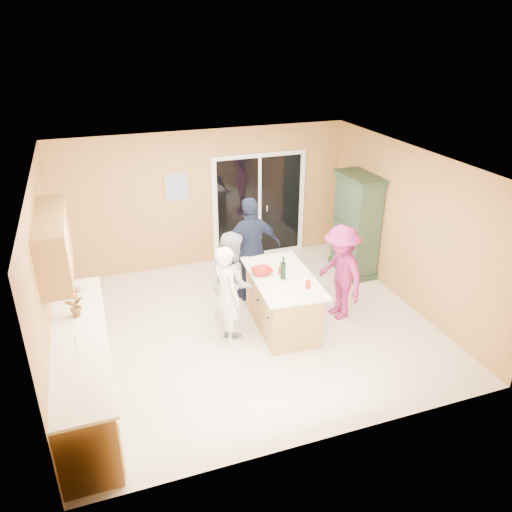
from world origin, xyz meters
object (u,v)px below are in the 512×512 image
object	(u,v)px
woman_white	(227,295)
kitchen_island	(282,303)
green_hutch	(356,226)
woman_grey	(233,281)
woman_magenta	(340,273)
woman_navy	(251,250)

from	to	relation	value
woman_white	kitchen_island	bearing A→B (deg)	-97.33
green_hutch	woman_grey	distance (m)	2.93
green_hutch	woman_magenta	xyz separation A→B (m)	(-1.03, -1.35, -0.14)
woman_grey	woman_white	bearing A→B (deg)	159.67
woman_white	woman_grey	xyz separation A→B (m)	(0.19, 0.33, 0.03)
kitchen_island	woman_grey	xyz separation A→B (m)	(-0.71, 0.23, 0.39)
kitchen_island	woman_white	size ratio (longest dim) A/B	1.11
kitchen_island	green_hutch	distance (m)	2.45
kitchen_island	woman_navy	world-z (taller)	woman_navy
woman_grey	woman_navy	world-z (taller)	woman_navy
kitchen_island	woman_magenta	world-z (taller)	woman_magenta
woman_white	woman_navy	size ratio (longest dim) A/B	0.85
kitchen_island	woman_navy	xyz separation A→B (m)	(-0.15, 1.01, 0.49)
woman_navy	woman_white	bearing A→B (deg)	50.55
woman_magenta	green_hutch	bearing A→B (deg)	136.36
woman_white	woman_navy	distance (m)	1.35
woman_navy	woman_magenta	distance (m)	1.53
kitchen_island	green_hutch	bearing A→B (deg)	37.10
woman_grey	woman_navy	bearing A→B (deg)	-25.85
woman_navy	woman_magenta	world-z (taller)	woman_navy
green_hutch	woman_grey	xyz separation A→B (m)	(-2.71, -1.10, -0.13)
kitchen_island	woman_magenta	size ratio (longest dim) A/B	1.09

